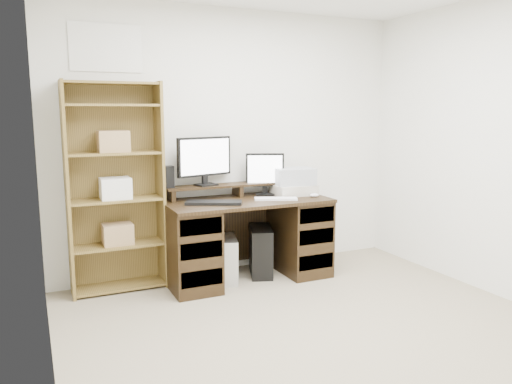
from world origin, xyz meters
TOP-DOWN VIEW (x-y plane):
  - room at (-0.00, 0.00)m, footprint 3.54×4.04m
  - desk at (-0.01, 1.64)m, footprint 1.50×0.70m
  - riser_shelf at (-0.01, 1.85)m, footprint 1.40×0.22m
  - monitor_wide at (-0.33, 1.87)m, footprint 0.55×0.20m
  - monitor_small at (0.25, 1.80)m, footprint 0.35×0.20m
  - speaker at (-0.67, 1.86)m, footprint 0.09×0.09m
  - keyboard_black at (-0.36, 1.54)m, footprint 0.51×0.35m
  - keyboard_white at (0.23, 1.51)m, footprint 0.40×0.25m
  - mouse at (0.62, 1.49)m, footprint 0.10×0.09m
  - printer at (0.51, 1.69)m, footprint 0.40×0.30m
  - basket at (0.51, 1.69)m, footprint 0.40×0.32m
  - tower_silver at (-0.21, 1.66)m, footprint 0.29×0.44m
  - tower_black at (0.16, 1.69)m, footprint 0.34×0.50m
  - bookshelf at (-1.15, 1.86)m, footprint 0.80×0.30m

SIDE VIEW (x-z plane):
  - tower_silver at x=-0.21m, z-range 0.00..0.41m
  - tower_black at x=0.16m, z-range 0.00..0.46m
  - desk at x=-0.01m, z-range 0.01..0.76m
  - keyboard_white at x=0.23m, z-range 0.75..0.77m
  - keyboard_black at x=-0.36m, z-range 0.75..0.78m
  - mouse at x=0.62m, z-range 0.75..0.79m
  - printer at x=0.51m, z-range 0.75..0.85m
  - riser_shelf at x=-0.01m, z-range 0.78..0.90m
  - bookshelf at x=-1.15m, z-range 0.02..1.82m
  - basket at x=0.51m, z-range 0.85..1.01m
  - monitor_small at x=0.25m, z-range 0.77..1.17m
  - speaker at x=-0.67m, z-range 0.87..1.07m
  - monitor_wide at x=-0.33m, z-range 0.90..1.34m
  - room at x=0.00m, z-range -0.02..2.52m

